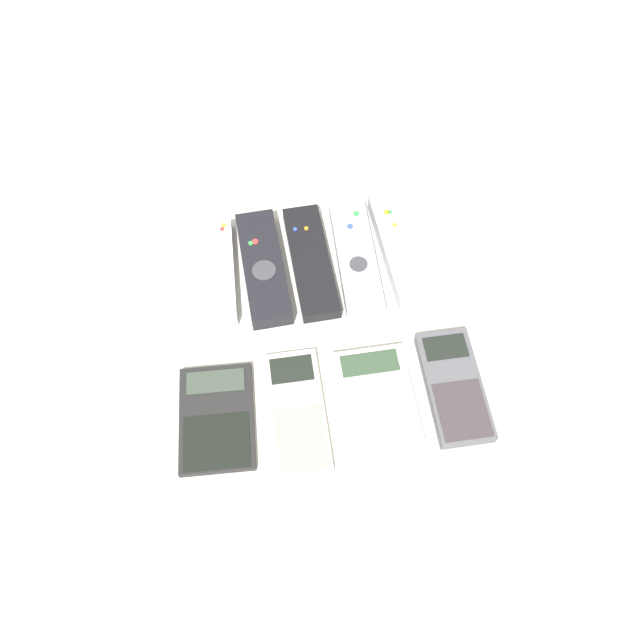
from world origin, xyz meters
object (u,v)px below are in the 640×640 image
remote_2 (310,261)px  calculator_3 (454,386)px  remote_1 (263,267)px  remote_3 (356,257)px  calculator_0 (217,418)px  calculator_2 (376,400)px  remote_4 (399,250)px  remote_0 (219,271)px  calculator_1 (297,411)px

remote_2 → calculator_3: size_ratio=1.23×
remote_1 → remote_3: bearing=-2.3°
calculator_0 → calculator_3: calculator_3 is taller
remote_1 → calculator_2: remote_1 is taller
calculator_0 → calculator_2: 0.19m
remote_2 → remote_4: size_ratio=0.98×
remote_2 → calculator_2: remote_2 is taller
remote_0 → remote_3: size_ratio=0.88×
remote_0 → calculator_0: bearing=-93.3°
remote_4 → calculator_0: size_ratio=1.36×
calculator_2 → calculator_3: bearing=1.4°
remote_0 → calculator_0: (-0.02, -0.21, -0.01)m
remote_0 → remote_1: size_ratio=0.91×
remote_1 → calculator_1: bearing=-87.2°
calculator_0 → calculator_3: size_ratio=0.93×
remote_1 → calculator_0: (-0.07, -0.20, -0.01)m
calculator_2 → remote_3: bearing=86.6°
remote_0 → remote_4: remote_4 is taller
remote_0 → remote_4: bearing=1.1°
calculator_0 → calculator_2: bearing=1.1°
remote_4 → calculator_3: bearing=-85.7°
calculator_1 → calculator_3: (0.19, 0.01, 0.00)m
remote_1 → remote_0: bearing=173.8°
remote_0 → calculator_3: (0.27, -0.20, -0.00)m
calculator_2 → calculator_1: bearing=179.6°
remote_3 → calculator_0: (-0.20, -0.20, -0.01)m
remote_2 → remote_4: (0.12, 0.00, 0.00)m
calculator_3 → remote_1: bearing=136.3°
remote_2 → calculator_3: remote_2 is taller
remote_3 → calculator_0: bearing=-134.0°
remote_3 → calculator_0: remote_3 is taller
remote_3 → remote_2: bearing=179.2°
remote_3 → calculator_1: remote_3 is taller
calculator_2 → remote_1: bearing=118.8°
calculator_1 → remote_0: bearing=110.5°
remote_3 → calculator_2: (-0.01, -0.21, -0.00)m
remote_0 → remote_4: (0.25, 0.00, 0.00)m
remote_2 → remote_3: size_ratio=0.99×
remote_1 → remote_3: (0.13, 0.00, -0.00)m
remote_0 → calculator_2: bearing=-48.8°
remote_3 → calculator_0: 0.29m
remote_2 → calculator_2: (0.05, -0.21, -0.00)m
remote_2 → calculator_2: 0.22m
calculator_0 → remote_1: bearing=72.0°
calculator_3 → calculator_1: bearing=-178.9°
remote_4 → calculator_1: size_ratio=1.18×
remote_1 → calculator_2: (0.12, -0.21, -0.00)m
remote_4 → remote_0: bearing=176.7°
calculator_0 → remote_3: bearing=47.7°
remote_3 → calculator_0: size_ratio=1.34×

